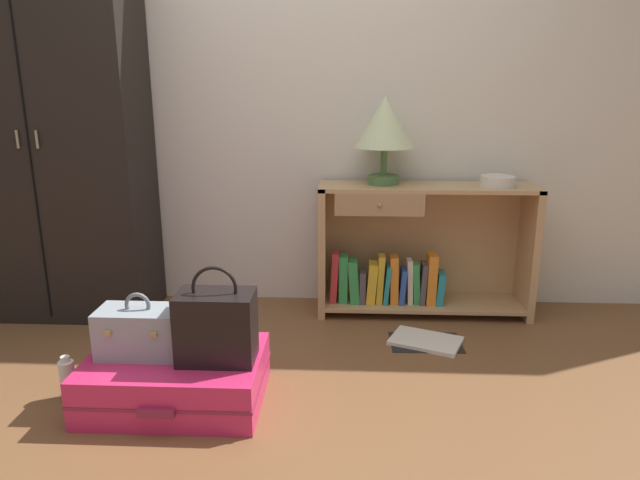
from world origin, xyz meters
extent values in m
plane|color=brown|center=(0.00, 0.00, 0.00)|extent=(9.00, 9.00, 0.00)
cube|color=silver|center=(0.00, 1.50, 1.30)|extent=(6.40, 0.10, 2.60)
cube|color=black|center=(-1.25, 1.20, 1.01)|extent=(0.99, 0.45, 2.02)
cube|color=black|center=(-1.25, 0.98, 1.01)|extent=(0.01, 0.01, 1.92)
cylinder|color=gray|center=(-1.30, 0.97, 1.01)|extent=(0.01, 0.01, 0.09)
cylinder|color=gray|center=(-1.20, 0.97, 1.01)|extent=(0.01, 0.01, 0.09)
cube|color=tan|center=(0.23, 1.27, 0.37)|extent=(0.04, 0.31, 0.74)
cube|color=tan|center=(1.38, 1.27, 0.37)|extent=(0.04, 0.31, 0.74)
cube|color=tan|center=(0.80, 1.27, 0.73)|extent=(1.19, 0.31, 0.02)
cube|color=tan|center=(0.80, 1.27, 0.06)|extent=(1.11, 0.31, 0.02)
cube|color=tan|center=(0.80, 1.41, 0.37)|extent=(1.11, 0.01, 0.72)
cube|color=#A68259|center=(0.54, 1.12, 0.66)|extent=(0.48, 0.02, 0.12)
sphere|color=#9E844C|center=(0.54, 1.11, 0.66)|extent=(0.02, 0.02, 0.02)
cube|color=red|center=(0.30, 1.24, 0.21)|extent=(0.05, 0.10, 0.29)
cube|color=green|center=(0.35, 1.24, 0.20)|extent=(0.05, 0.10, 0.28)
cube|color=green|center=(0.41, 1.24, 0.19)|extent=(0.07, 0.11, 0.25)
cube|color=#4C474C|center=(0.46, 1.24, 0.16)|extent=(0.04, 0.12, 0.18)
cube|color=gold|center=(0.51, 1.24, 0.18)|extent=(0.07, 0.12, 0.24)
cube|color=gold|center=(0.56, 1.24, 0.21)|extent=(0.05, 0.10, 0.28)
cube|color=teal|center=(0.60, 1.24, 0.18)|extent=(0.04, 0.13, 0.22)
cube|color=orange|center=(0.64, 1.24, 0.20)|extent=(0.05, 0.10, 0.28)
cube|color=#2D51B2|center=(0.69, 1.24, 0.17)|extent=(0.04, 0.12, 0.20)
cube|color=beige|center=(0.73, 1.24, 0.19)|extent=(0.04, 0.09, 0.26)
cube|color=green|center=(0.76, 1.24, 0.18)|extent=(0.05, 0.09, 0.24)
cube|color=#4C474C|center=(0.80, 1.24, 0.18)|extent=(0.04, 0.11, 0.24)
cube|color=orange|center=(0.85, 1.24, 0.21)|extent=(0.06, 0.13, 0.29)
cube|color=teal|center=(0.90, 1.24, 0.16)|extent=(0.05, 0.13, 0.19)
cylinder|color=#4C7542|center=(0.56, 1.29, 0.77)|extent=(0.17, 0.17, 0.05)
cylinder|color=#4C7542|center=(0.56, 1.29, 0.87)|extent=(0.04, 0.04, 0.15)
cone|color=beige|center=(0.56, 1.29, 1.08)|extent=(0.32, 0.32, 0.27)
cylinder|color=silver|center=(1.18, 1.25, 0.77)|extent=(0.18, 0.18, 0.06)
cube|color=#DB2860|center=(-0.33, 0.24, 0.10)|extent=(0.71, 0.49, 0.20)
cube|color=maroon|center=(-0.33, 0.24, 0.10)|extent=(0.72, 0.50, 0.01)
cube|color=maroon|center=(-0.33, -0.02, 0.10)|extent=(0.14, 0.02, 0.03)
cube|color=#8E99A3|center=(-0.47, 0.25, 0.30)|extent=(0.33, 0.18, 0.20)
torus|color=slate|center=(-0.47, 0.25, 0.42)|extent=(0.11, 0.02, 0.11)
cube|color=tan|center=(-0.57, 0.16, 0.34)|extent=(0.02, 0.01, 0.02)
cube|color=tan|center=(-0.38, 0.16, 0.34)|extent=(0.02, 0.01, 0.02)
cube|color=black|center=(-0.15, 0.22, 0.35)|extent=(0.31, 0.19, 0.29)
torus|color=black|center=(-0.15, 0.22, 0.51)|extent=(0.18, 0.01, 0.18)
cylinder|color=white|center=(-0.79, 0.24, 0.08)|extent=(0.06, 0.06, 0.17)
cylinder|color=silver|center=(-0.79, 0.24, 0.18)|extent=(0.04, 0.04, 0.02)
cube|color=white|center=(0.77, 0.85, 0.01)|extent=(0.41, 0.34, 0.02)
cube|color=black|center=(0.77, 0.85, 0.00)|extent=(0.37, 0.25, 0.01)
camera|label=1|loc=(0.36, -1.86, 1.28)|focal=32.08mm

